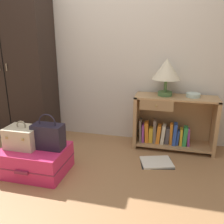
# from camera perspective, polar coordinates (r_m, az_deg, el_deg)

# --- Properties ---
(ground_plane) EXTENTS (9.00, 9.00, 0.00)m
(ground_plane) POSITION_cam_1_polar(r_m,az_deg,el_deg) (2.27, -9.79, -19.57)
(ground_plane) COLOR #9E7047
(back_wall) EXTENTS (6.40, 0.10, 2.60)m
(back_wall) POSITION_cam_1_polar(r_m,az_deg,el_deg) (3.24, -0.05, 16.53)
(back_wall) COLOR beige
(back_wall) RESTS_ON ground_plane
(wardrobe) EXTENTS (1.00, 0.47, 1.97)m
(wardrobe) POSITION_cam_1_polar(r_m,az_deg,el_deg) (3.52, -21.94, 10.24)
(wardrobe) COLOR black
(wardrobe) RESTS_ON ground_plane
(bookshelf) EXTENTS (0.97, 0.35, 0.67)m
(bookshelf) POSITION_cam_1_polar(r_m,az_deg,el_deg) (3.09, 13.68, -2.74)
(bookshelf) COLOR tan
(bookshelf) RESTS_ON ground_plane
(table_lamp) EXTENTS (0.33, 0.33, 0.44)m
(table_lamp) POSITION_cam_1_polar(r_m,az_deg,el_deg) (2.94, 12.70, 9.53)
(table_lamp) COLOR #4C7542
(table_lamp) RESTS_ON bookshelf
(bowl) EXTENTS (0.16, 0.16, 0.05)m
(bowl) POSITION_cam_1_polar(r_m,az_deg,el_deg) (3.01, 18.55, 3.79)
(bowl) COLOR silver
(bowl) RESTS_ON bookshelf
(suitcase_large) EXTENTS (0.65, 0.51, 0.28)m
(suitcase_large) POSITION_cam_1_polar(r_m,az_deg,el_deg) (2.67, -17.50, -10.65)
(suitcase_large) COLOR #DB2860
(suitcase_large) RESTS_ON ground_plane
(train_case) EXTENTS (0.32, 0.25, 0.28)m
(train_case) POSITION_cam_1_polar(r_m,az_deg,el_deg) (2.62, -20.29, -5.53)
(train_case) COLOR beige
(train_case) RESTS_ON suitcase_large
(handbag) EXTENTS (0.31, 0.16, 0.36)m
(handbag) POSITION_cam_1_polar(r_m,az_deg,el_deg) (2.51, -14.76, -5.45)
(handbag) COLOR #231E2D
(handbag) RESTS_ON suitcase_large
(open_book_on_floor) EXTENTS (0.41, 0.36, 0.02)m
(open_book_on_floor) POSITION_cam_1_polar(r_m,az_deg,el_deg) (2.81, 10.43, -11.56)
(open_book_on_floor) COLOR white
(open_book_on_floor) RESTS_ON ground_plane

